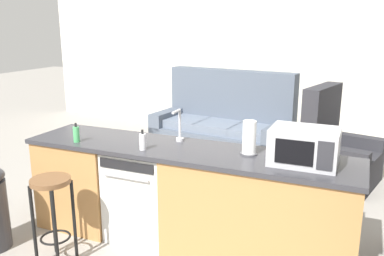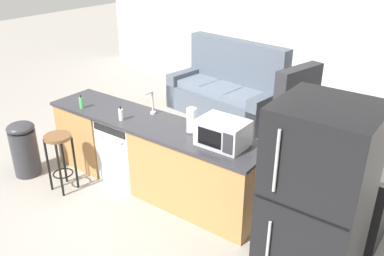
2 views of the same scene
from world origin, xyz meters
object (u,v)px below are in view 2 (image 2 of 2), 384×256
(bar_stool, at_px, (60,151))
(trash_bin, at_px, (24,148))
(microwave, at_px, (223,133))
(refrigerator, at_px, (314,212))
(couch, at_px, (228,92))
(armchair, at_px, (305,126))
(dish_soap_bottle, at_px, (81,103))
(kettle, at_px, (345,140))
(dishwasher, at_px, (129,148))
(soap_bottle, at_px, (121,114))
(stove_range, at_px, (349,196))
(paper_towel_roll, at_px, (192,121))

(bar_stool, distance_m, trash_bin, 0.71)
(microwave, xyz_separation_m, bar_stool, (-1.86, -0.69, -0.50))
(refrigerator, bearing_deg, couch, 130.84)
(couch, bearing_deg, microwave, -59.69)
(armchair, bearing_deg, dish_soap_bottle, -131.85)
(kettle, bearing_deg, dishwasher, -164.42)
(dishwasher, height_order, soap_bottle, soap_bottle)
(stove_range, distance_m, paper_towel_roll, 1.81)
(trash_bin, height_order, armchair, armchair)
(paper_towel_roll, bearing_deg, dish_soap_bottle, -170.25)
(microwave, relative_size, couch, 0.24)
(stove_range, relative_size, paper_towel_roll, 3.19)
(dish_soap_bottle, height_order, trash_bin, dish_soap_bottle)
(bar_stool, height_order, trash_bin, same)
(refrigerator, distance_m, trash_bin, 3.79)
(dish_soap_bottle, bearing_deg, kettle, 16.36)
(stove_range, bearing_deg, trash_bin, -160.89)
(kettle, relative_size, trash_bin, 0.28)
(dish_soap_bottle, relative_size, bar_stool, 0.24)
(microwave, xyz_separation_m, trash_bin, (-2.55, -0.75, -0.66))
(refrigerator, xyz_separation_m, dish_soap_bottle, (-3.17, 0.35, 0.07))
(bar_stool, xyz_separation_m, couch, (0.34, 3.28, -0.14))
(stove_range, relative_size, refrigerator, 0.50)
(stove_range, height_order, kettle, kettle)
(stove_range, xyz_separation_m, soap_bottle, (-2.50, -0.72, 0.52))
(microwave, distance_m, soap_bottle, 1.32)
(dishwasher, relative_size, kettle, 4.10)
(dishwasher, height_order, stove_range, stove_range)
(microwave, bearing_deg, soap_bottle, -172.49)
(microwave, bearing_deg, kettle, 33.35)
(soap_bottle, height_order, couch, couch)
(dishwasher, bearing_deg, dish_soap_bottle, -160.41)
(dish_soap_bottle, bearing_deg, refrigerator, -6.22)
(kettle, bearing_deg, dish_soap_bottle, -163.64)
(dishwasher, xyz_separation_m, trash_bin, (-1.15, -0.75, -0.04))
(dishwasher, xyz_separation_m, stove_range, (2.60, 0.55, 0.03))
(soap_bottle, bearing_deg, paper_towel_roll, 15.10)
(refrigerator, relative_size, dish_soap_bottle, 10.30)
(kettle, xyz_separation_m, trash_bin, (-3.58, -1.43, -0.61))
(refrigerator, bearing_deg, dish_soap_bottle, 173.78)
(bar_stool, bearing_deg, dishwasher, 56.55)
(dishwasher, xyz_separation_m, couch, (-0.11, 2.59, -0.03))
(armchair, bearing_deg, dishwasher, -125.42)
(dishwasher, xyz_separation_m, bar_stool, (-0.46, -0.69, 0.11))
(paper_towel_roll, bearing_deg, refrigerator, -20.31)
(armchair, bearing_deg, bar_stool, -124.95)
(microwave, distance_m, kettle, 1.24)
(refrigerator, relative_size, kettle, 8.84)
(bar_stool, relative_size, trash_bin, 1.00)
(microwave, distance_m, armchair, 2.23)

